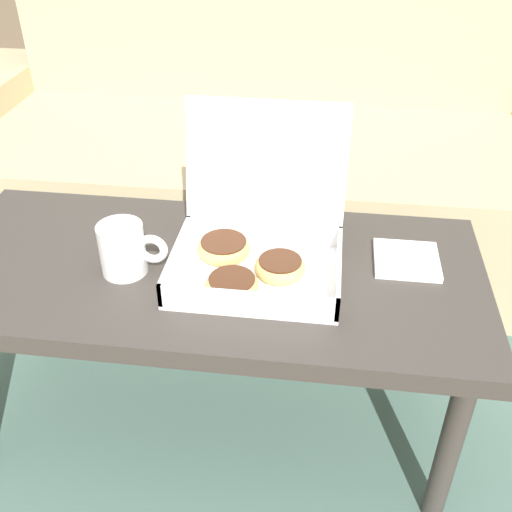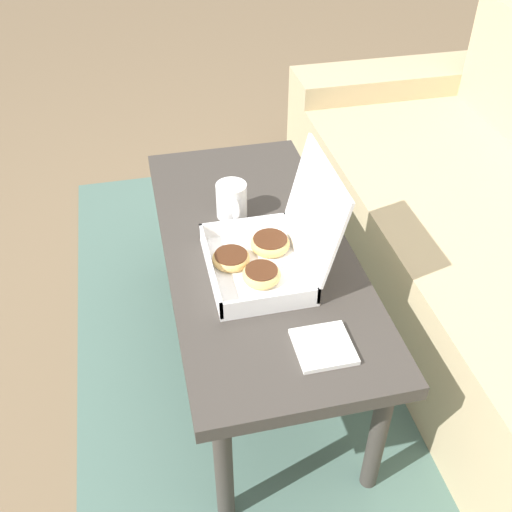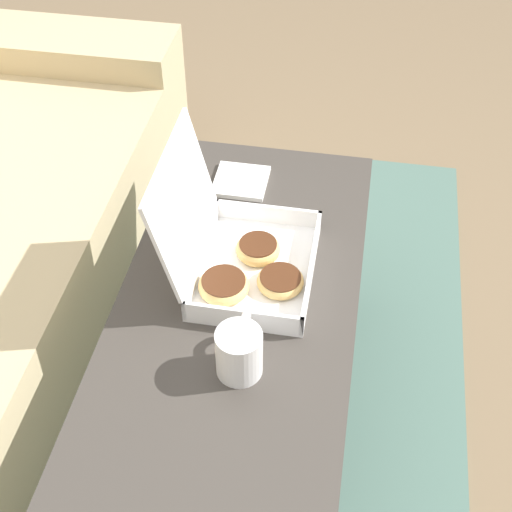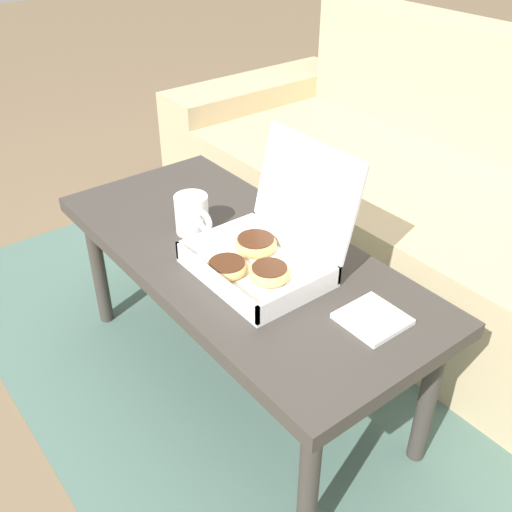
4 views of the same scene
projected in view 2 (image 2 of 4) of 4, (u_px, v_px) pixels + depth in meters
ground_plane at (268, 354)px, 1.94m from camera, size 12.00×12.00×0.00m
area_rug at (356, 338)px, 1.98m from camera, size 2.30×1.80×0.01m
coffee_table at (257, 259)px, 1.67m from camera, size 1.11×0.50×0.46m
pastry_box at (268, 251)px, 1.54m from camera, size 0.32×0.30×0.29m
coffee_mug at (232, 201)px, 1.71m from camera, size 0.14×0.09×0.10m
napkin_stack at (323, 346)px, 1.35m from camera, size 0.13×0.13×0.01m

